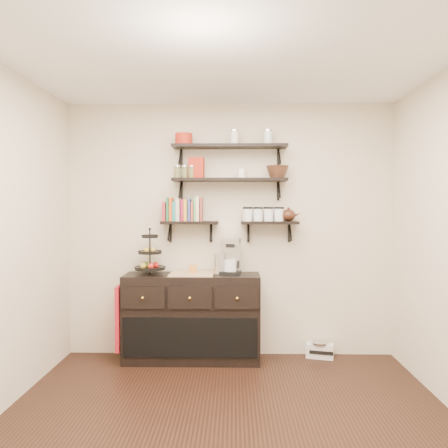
% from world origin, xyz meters
% --- Properties ---
extents(floor, '(3.50, 3.50, 0.00)m').
position_xyz_m(floor, '(0.00, 0.00, 0.00)').
color(floor, black).
rests_on(floor, ground).
extents(ceiling, '(3.50, 3.50, 0.02)m').
position_xyz_m(ceiling, '(0.00, 0.00, 2.70)').
color(ceiling, white).
rests_on(ceiling, back_wall).
extents(back_wall, '(3.50, 0.02, 2.70)m').
position_xyz_m(back_wall, '(0.00, 1.75, 1.35)').
color(back_wall, beige).
rests_on(back_wall, ground).
extents(shelf_top, '(1.20, 0.27, 0.23)m').
position_xyz_m(shelf_top, '(0.00, 1.62, 2.23)').
color(shelf_top, black).
rests_on(shelf_top, back_wall).
extents(shelf_mid, '(1.20, 0.27, 0.23)m').
position_xyz_m(shelf_mid, '(0.00, 1.62, 1.88)').
color(shelf_mid, black).
rests_on(shelf_mid, back_wall).
extents(shelf_low_left, '(0.60, 0.25, 0.23)m').
position_xyz_m(shelf_low_left, '(-0.42, 1.63, 1.43)').
color(shelf_low_left, black).
rests_on(shelf_low_left, back_wall).
extents(shelf_low_right, '(0.60, 0.25, 0.23)m').
position_xyz_m(shelf_low_right, '(0.42, 1.63, 1.43)').
color(shelf_low_right, black).
rests_on(shelf_low_right, back_wall).
extents(cookbooks, '(0.43, 0.15, 0.26)m').
position_xyz_m(cookbooks, '(-0.47, 1.63, 1.57)').
color(cookbooks, '#A82733').
rests_on(cookbooks, shelf_low_left).
extents(glass_canisters, '(0.43, 0.10, 0.13)m').
position_xyz_m(glass_canisters, '(0.36, 1.63, 1.51)').
color(glass_canisters, silver).
rests_on(glass_canisters, shelf_low_right).
extents(sideboard, '(1.40, 0.50, 0.92)m').
position_xyz_m(sideboard, '(-0.39, 1.51, 0.45)').
color(sideboard, black).
rests_on(sideboard, floor).
extents(fruit_stand, '(0.31, 0.31, 0.46)m').
position_xyz_m(fruit_stand, '(-0.82, 1.52, 1.06)').
color(fruit_stand, black).
rests_on(fruit_stand, sideboard).
extents(candle, '(0.08, 0.08, 0.08)m').
position_xyz_m(candle, '(-0.38, 1.51, 0.96)').
color(candle, '#B8702A').
rests_on(candle, sideboard).
extents(coffee_maker, '(0.23, 0.22, 0.38)m').
position_xyz_m(coffee_maker, '(0.01, 1.54, 1.08)').
color(coffee_maker, black).
rests_on(coffee_maker, sideboard).
extents(thermal_carafe, '(0.11, 0.11, 0.22)m').
position_xyz_m(thermal_carafe, '(-0.11, 1.49, 1.01)').
color(thermal_carafe, silver).
rests_on(thermal_carafe, sideboard).
extents(apron, '(0.04, 0.28, 0.66)m').
position_xyz_m(apron, '(-1.12, 1.41, 0.47)').
color(apron, maroon).
rests_on(apron, sideboard).
extents(radio, '(0.31, 0.23, 0.17)m').
position_xyz_m(radio, '(0.96, 1.63, 0.08)').
color(radio, silver).
rests_on(radio, floor).
extents(recipe_box, '(0.17, 0.09, 0.22)m').
position_xyz_m(recipe_box, '(-0.35, 1.61, 2.01)').
color(recipe_box, '#A82313').
rests_on(recipe_box, shelf_mid).
extents(walnut_bowl, '(0.24, 0.24, 0.13)m').
position_xyz_m(walnut_bowl, '(0.50, 1.61, 1.96)').
color(walnut_bowl, black).
rests_on(walnut_bowl, shelf_mid).
extents(ramekins, '(0.09, 0.09, 0.10)m').
position_xyz_m(ramekins, '(0.13, 1.61, 1.95)').
color(ramekins, white).
rests_on(ramekins, shelf_mid).
extents(teapot, '(0.22, 0.19, 0.15)m').
position_xyz_m(teapot, '(0.62, 1.63, 1.52)').
color(teapot, '#3A1C11').
rests_on(teapot, shelf_low_right).
extents(red_pot, '(0.18, 0.18, 0.12)m').
position_xyz_m(red_pot, '(-0.48, 1.61, 2.31)').
color(red_pot, '#A82313').
rests_on(red_pot, shelf_top).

